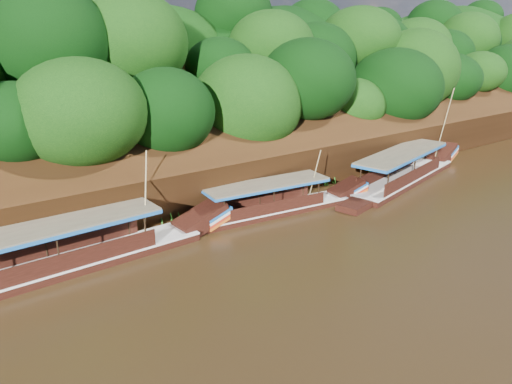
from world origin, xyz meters
TOP-DOWN VIEW (x-y plane):
  - ground at (0.00, 0.00)m, footprint 160.00×160.00m
  - riverbank at (-0.01, 22.73)m, footprint 120.00×30.06m
  - boat_0 at (13.98, 6.93)m, footprint 16.40×5.97m
  - boat_1 at (1.22, 7.36)m, footprint 13.00×3.32m
  - boat_2 at (-12.06, 7.45)m, footprint 16.86×3.18m
  - reeds at (-2.65, 9.60)m, footprint 51.64×2.41m

SIDE VIEW (x-z plane):
  - ground at x=0.00m, z-range 0.00..0.00m
  - boat_1 at x=1.22m, z-range -1.79..2.80m
  - boat_2 at x=-12.06m, z-range -2.38..3.57m
  - boat_0 at x=13.98m, z-range -3.17..4.38m
  - reeds at x=-2.65m, z-range -0.19..2.09m
  - riverbank at x=-0.01m, z-range -7.81..11.59m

